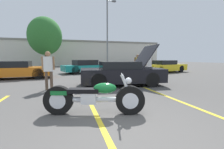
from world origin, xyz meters
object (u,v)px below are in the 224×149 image
(light_pole, at_px, (108,32))
(spectator_by_show_car, at_px, (149,64))
(parked_car_mid_row, at_px, (86,67))
(tree_background, at_px, (45,36))
(parked_car_left_row, at_px, (17,70))
(spectator_near_motorcycle, at_px, (137,64))
(show_car_hood_open, at_px, (122,73))
(parked_car_right_row, at_px, (164,66))
(spectator_far_lot, at_px, (48,67))
(motorcycle, at_px, (94,97))

(light_pole, bearing_deg, spectator_by_show_car, -87.85)
(parked_car_mid_row, bearing_deg, tree_background, 102.12)
(tree_background, bearing_deg, parked_car_left_row, -92.29)
(light_pole, xyz_separation_m, spectator_by_show_car, (0.37, -9.76, -3.77))
(parked_car_left_row, distance_m, spectator_near_motorcycle, 8.35)
(show_car_hood_open, distance_m, spectator_by_show_car, 3.50)
(show_car_hood_open, distance_m, parked_car_mid_row, 7.02)
(light_pole, bearing_deg, parked_car_right_row, -59.24)
(light_pole, relative_size, parked_car_left_row, 1.97)
(spectator_near_motorcycle, relative_size, spectator_far_lot, 0.98)
(spectator_by_show_car, height_order, spectator_far_lot, spectator_far_lot)
(tree_background, height_order, parked_car_mid_row, tree_background)
(show_car_hood_open, bearing_deg, parked_car_mid_row, 103.23)
(parked_car_left_row, relative_size, parked_car_right_row, 0.92)
(parked_car_left_row, height_order, parked_car_mid_row, parked_car_mid_row)
(light_pole, relative_size, motorcycle, 3.61)
(show_car_hood_open, relative_size, parked_car_mid_row, 0.89)
(motorcycle, xyz_separation_m, parked_car_right_row, (8.28, 8.91, 0.14))
(tree_background, height_order, spectator_far_lot, tree_background)
(light_pole, relative_size, tree_background, 1.28)
(parked_car_left_row, relative_size, spectator_far_lot, 2.65)
(light_pole, xyz_separation_m, parked_car_left_row, (-8.30, -7.67, -4.16))
(spectator_near_motorcycle, height_order, spectator_by_show_car, spectator_near_motorcycle)
(parked_car_left_row, height_order, spectator_far_lot, spectator_far_lot)
(parked_car_mid_row, bearing_deg, light_pole, 38.95)
(light_pole, distance_m, parked_car_right_row, 8.69)
(spectator_near_motorcycle, xyz_separation_m, spectator_by_show_car, (0.41, -0.89, -0.01))
(show_car_hood_open, height_order, parked_car_left_row, show_car_hood_open)
(spectator_by_show_car, bearing_deg, light_pole, 92.15)
(light_pole, relative_size, spectator_far_lot, 5.23)
(light_pole, distance_m, spectator_by_show_car, 10.47)
(tree_background, distance_m, parked_car_left_row, 11.38)
(spectator_near_motorcycle, bearing_deg, motorcycle, -123.31)
(motorcycle, height_order, parked_car_left_row, parked_car_left_row)
(parked_car_mid_row, xyz_separation_m, parked_car_right_row, (7.27, -1.57, -0.01))
(tree_background, xyz_separation_m, spectator_far_lot, (2.08, -15.21, -3.29))
(light_pole, distance_m, spectator_far_lot, 13.94)
(motorcycle, bearing_deg, spectator_far_lot, 128.89)
(light_pole, bearing_deg, spectator_near_motorcycle, -90.31)
(spectator_far_lot, bearing_deg, motorcycle, -67.16)
(parked_car_right_row, bearing_deg, light_pole, 107.36)
(light_pole, relative_size, parked_car_right_row, 1.81)
(spectator_far_lot, bearing_deg, parked_car_right_row, 29.86)
(light_pole, bearing_deg, parked_car_mid_row, -124.00)
(parked_car_mid_row, distance_m, spectator_far_lot, 7.55)
(motorcycle, relative_size, parked_car_left_row, 0.55)
(parked_car_right_row, xyz_separation_m, spectator_far_lot, (-9.69, -5.56, 0.42))
(motorcycle, relative_size, spectator_near_motorcycle, 1.47)
(spectator_far_lot, bearing_deg, light_pole, 64.46)
(parked_car_mid_row, relative_size, parked_car_right_row, 0.98)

